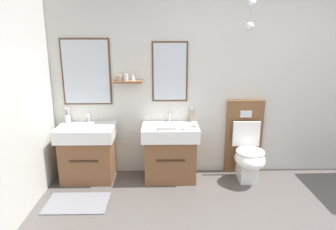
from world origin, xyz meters
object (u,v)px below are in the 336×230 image
at_px(toilet, 246,150).
at_px(folded_hand_towel, 167,128).
at_px(toothbrush_cup, 68,118).
at_px(vanity_sink_left, 88,151).
at_px(soap_dispenser, 191,115).
at_px(vanity_sink_right, 170,151).

bearing_deg(toilet, folded_hand_towel, -171.13).
relative_size(toilet, toothbrush_cup, 4.90).
height_order(vanity_sink_left, soap_dispenser, soap_dispenser).
distance_m(vanity_sink_left, toothbrush_cup, 0.51).
relative_size(toothbrush_cup, folded_hand_towel, 0.93).
bearing_deg(folded_hand_towel, toilet, 8.87).
xyz_separation_m(vanity_sink_right, toothbrush_cup, (-1.32, 0.17, 0.39)).
bearing_deg(toilet, toothbrush_cup, 176.01).
xyz_separation_m(vanity_sink_left, toothbrush_cup, (-0.27, 0.17, 0.39)).
bearing_deg(folded_hand_towel, vanity_sink_left, 171.55).
distance_m(vanity_sink_left, soap_dispenser, 1.41).
height_order(vanity_sink_left, folded_hand_towel, folded_hand_towel).
height_order(vanity_sink_right, toilet, toilet).
distance_m(soap_dispenser, folded_hand_towel, 0.47).
xyz_separation_m(vanity_sink_right, soap_dispenser, (0.28, 0.18, 0.42)).
height_order(vanity_sink_right, folded_hand_towel, folded_hand_towel).
distance_m(vanity_sink_left, vanity_sink_right, 1.05).
height_order(vanity_sink_right, soap_dispenser, soap_dispenser).
height_order(vanity_sink_left, toothbrush_cup, toothbrush_cup).
distance_m(toilet, toothbrush_cup, 2.35).
bearing_deg(vanity_sink_right, folded_hand_towel, -104.92).
height_order(vanity_sink_right, toothbrush_cup, toothbrush_cup).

